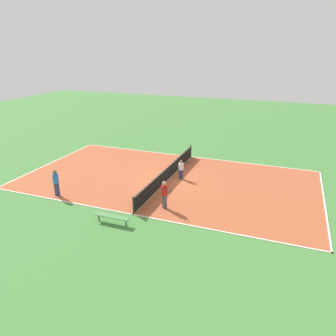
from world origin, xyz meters
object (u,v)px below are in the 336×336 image
Objects in this scene: player_far_white at (181,169)px; tennis_ball_far_baseline at (277,170)px; bench at (112,217)px; tennis_net at (168,173)px; player_near_blue at (56,181)px; player_coach_red at (164,193)px; tennis_ball_left_sideline at (195,191)px; tennis_ball_right_alley at (84,181)px.

player_far_white is 20.32× the size of tennis_ball_far_baseline.
tennis_net is at bearing 85.02° from bench.
bench is at bearing 166.45° from player_near_blue.
player_coach_red is 24.96× the size of tennis_ball_left_sideline.
tennis_ball_far_baseline is (-8.80, 5.82, -0.94)m from player_coach_red.
player_near_blue reaches higher than player_coach_red.
bench is (6.85, -0.60, -0.16)m from tennis_net.
tennis_net is 8.00× the size of player_far_white.
player_coach_red is at bearing -18.58° from tennis_ball_left_sideline.
player_coach_red reaches higher than player_far_white.
tennis_ball_left_sideline is (1.77, 1.55, -0.74)m from player_far_white.
bench is 29.08× the size of tennis_ball_left_sideline.
tennis_ball_right_alley is at bearing 137.64° from bench.
tennis_ball_far_baseline is (-5.88, 4.84, 0.00)m from tennis_ball_left_sideline.
tennis_ball_far_baseline is at bearing 55.72° from bench.
bench is 1.16× the size of player_coach_red.
tennis_ball_right_alley is at bearing -155.17° from player_coach_red.
player_coach_red is at bearing -33.47° from tennis_ball_far_baseline.
player_near_blue reaches higher than bench.
tennis_net is at bearing -132.08° from player_near_blue.
tennis_net is 162.68× the size of tennis_ball_left_sideline.
player_near_blue is at bearing -48.55° from tennis_net.
player_near_blue is (5.49, -6.49, 0.22)m from player_far_white.
tennis_ball_far_baseline is (-9.60, 12.87, -0.96)m from player_near_blue.
tennis_net is at bearing 155.06° from player_far_white.
player_coach_red is at bearing 18.27° from tennis_net.
player_coach_red is (4.20, 1.39, 0.44)m from tennis_net.
player_coach_red is 10.59m from tennis_ball_far_baseline.
tennis_ball_left_sideline is (-3.72, 8.04, -0.96)m from player_near_blue.
tennis_net is 0.99m from player_far_white.
tennis_ball_far_baseline is at bearing 140.55° from tennis_ball_left_sideline.
tennis_ball_right_alley is (2.93, -6.25, -0.74)m from player_far_white.
player_near_blue reaches higher than tennis_ball_far_baseline.
tennis_ball_right_alley is at bearing -60.86° from tennis_ball_far_baseline.
player_near_blue is 16.09m from tennis_ball_far_baseline.
player_far_white reaches higher than bench.
tennis_ball_left_sideline is 7.89m from tennis_ball_right_alley.
bench is at bearing -28.04° from tennis_ball_left_sideline.
tennis_net is 162.68× the size of tennis_ball_far_baseline.
player_coach_red is at bearing -138.54° from player_far_white.
bench is 6.32m from tennis_ball_left_sideline.
tennis_net is 2.74m from tennis_ball_left_sideline.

